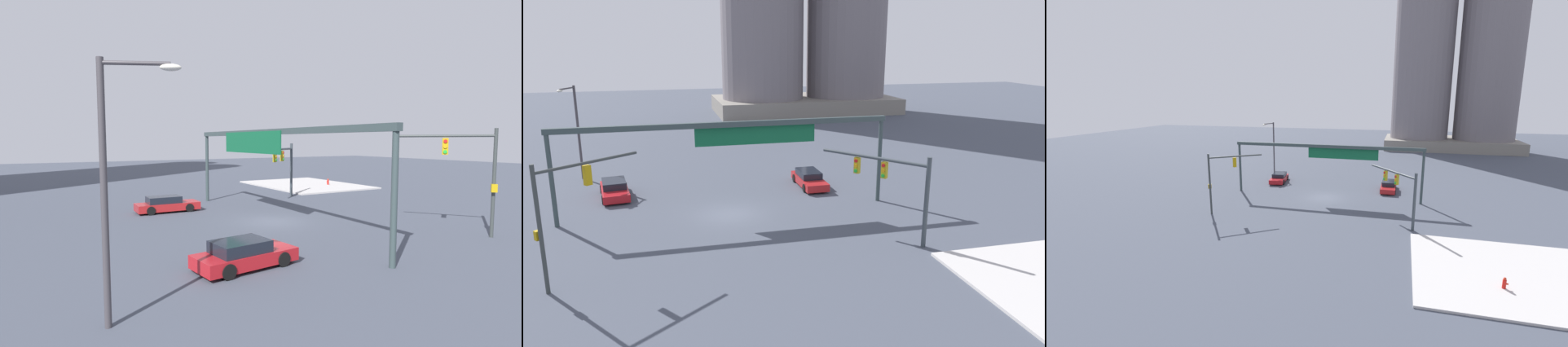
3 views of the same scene
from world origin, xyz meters
TOP-DOWN VIEW (x-y plane):
  - ground_plane at (0.00, 0.00)m, footprint 172.63×172.63m
  - sidewalk_corner at (16.48, -14.36)m, footprint 13.97×10.79m
  - traffic_signal_near_corner at (-8.70, -7.74)m, footprint 4.53×3.39m
  - traffic_signal_opposite_side at (8.50, -6.28)m, footprint 4.31×5.53m
  - streetlamp_curved_arm at (-10.61, 11.57)m, footprint 1.11×2.17m
  - overhead_sign_gantry at (0.40, 0.55)m, footprint 21.73×0.43m
  - sedan_car_approaching at (-7.62, 6.00)m, footprint 2.40×4.63m
  - sedan_car_waiting_far at (7.00, 5.22)m, footprint 1.86×4.67m
  - fire_hydrant_on_curb at (14.81, -16.44)m, footprint 0.33×0.22m

SIDE VIEW (x-z plane):
  - ground_plane at x=0.00m, z-range 0.00..0.00m
  - sidewalk_corner at x=16.48m, z-range 0.00..0.15m
  - fire_hydrant_on_curb at x=14.81m, z-range 0.13..0.84m
  - sedan_car_approaching at x=-7.62m, z-range -0.03..1.18m
  - sedan_car_waiting_far at x=7.00m, z-range -0.03..1.18m
  - traffic_signal_opposite_side at x=8.50m, z-range 1.00..6.13m
  - traffic_signal_near_corner at x=-8.70m, z-range 1.00..7.06m
  - streetlamp_curved_arm at x=-10.61m, z-range 0.62..8.26m
  - overhead_sign_gantry at x=0.40m, z-range 2.13..8.23m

